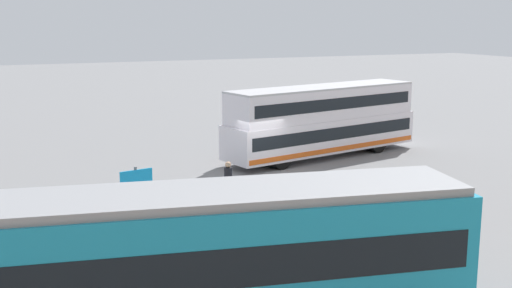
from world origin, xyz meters
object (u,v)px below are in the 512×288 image
Objects in this scene: double_decker_bus at (323,121)px; info_sign at (136,187)px; pedestrian_near_railing at (228,180)px; tram_yellow at (127,267)px.

info_sign is at bearing 34.20° from double_decker_bus.
pedestrian_near_railing is at bearing -157.96° from info_sign.
info_sign is (-1.96, -7.44, -0.20)m from tram_yellow.
info_sign reaches higher than pedestrian_near_railing.
pedestrian_near_railing is (7.79, 6.38, -0.89)m from double_decker_bus.
tram_yellow reaches higher than pedestrian_near_railing.
pedestrian_near_railing is 0.78× the size of info_sign.
double_decker_bus is at bearing -145.80° from info_sign.
info_sign is (11.76, 7.99, -0.34)m from double_decker_bus.
tram_yellow is at bearing 75.26° from info_sign.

